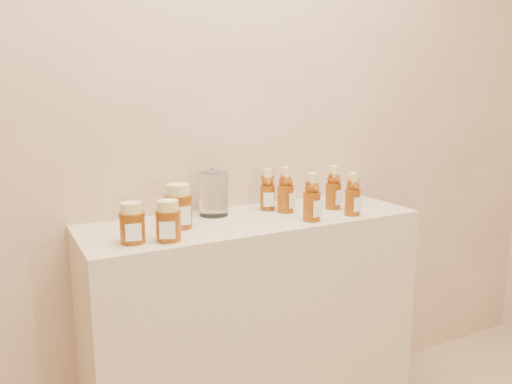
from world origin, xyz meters
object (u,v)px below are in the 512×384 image
honey_jar_left (132,223)px  bear_bottle_back_left (268,187)px  bear_bottle_front_left (312,194)px  display_table (253,335)px  glass_canister (213,192)px

honey_jar_left → bear_bottle_back_left: bearing=27.8°
honey_jar_left → bear_bottle_front_left: bearing=6.7°
display_table → bear_bottle_front_left: (0.16, -0.13, 0.54)m
display_table → bear_bottle_back_left: bearing=39.2°
bear_bottle_front_left → glass_canister: bear_bottle_front_left is taller
bear_bottle_back_left → honey_jar_left: size_ratio=1.46×
honey_jar_left → glass_canister: (0.34, 0.20, 0.02)m
bear_bottle_back_left → bear_bottle_front_left: (0.05, -0.21, 0.01)m
bear_bottle_back_left → honey_jar_left: (-0.56, -0.18, -0.03)m
display_table → bear_bottle_back_left: (0.11, 0.09, 0.54)m
bear_bottle_back_left → bear_bottle_front_left: size_ratio=0.94×
bear_bottle_front_left → bear_bottle_back_left: bearing=94.6°
glass_canister → display_table: bearing=-44.2°
glass_canister → bear_bottle_back_left: bearing=-4.7°
bear_bottle_back_left → glass_canister: 0.21m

